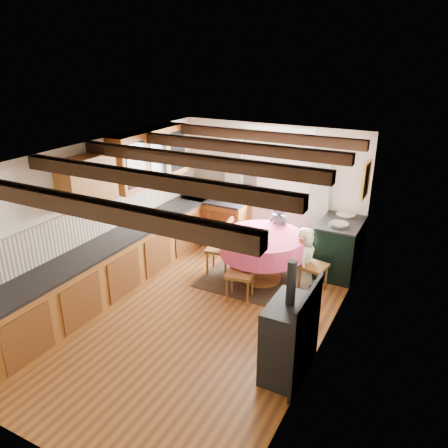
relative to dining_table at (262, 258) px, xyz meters
The scene contains 41 objects.
floor 1.49m from the dining_table, 107.00° to the right, with size 3.60×5.50×0.00m, color brown.
ceiling 2.44m from the dining_table, 107.00° to the right, with size 3.60×5.50×0.00m, color white.
wall_back 1.65m from the dining_table, 106.74° to the left, with size 3.60×0.00×2.40m, color silver.
wall_front 4.21m from the dining_table, 95.79° to the right, with size 3.60×0.00×2.40m, color silver.
wall_left 2.72m from the dining_table, 148.40° to the right, with size 0.00×5.50×2.40m, color silver.
wall_right 2.09m from the dining_table, 44.59° to the right, with size 0.00×5.50×2.40m, color silver.
beam_a 3.88m from the dining_table, 97.07° to the right, with size 3.60×0.16×0.16m, color black.
beam_b 3.06m from the dining_table, 100.00° to the right, with size 3.60×0.16×0.16m, color black.
beam_c 2.37m from the dining_table, 107.00° to the right, with size 3.60×0.16×0.16m, color black.
beam_d 1.97m from the dining_table, 138.91° to the right, with size 3.60×0.16×0.16m, color black.
beam_e 2.04m from the dining_table, 123.23° to the left, with size 3.60×0.16×0.16m, color black.
splash_left 2.56m from the dining_table, 154.17° to the right, with size 0.02×4.50×0.55m, color beige.
splash_back 2.12m from the dining_table, 136.04° to the left, with size 1.40×0.02×0.55m, color beige.
base_cabinet_left 2.35m from the dining_table, 144.57° to the right, with size 0.60×5.30×0.88m, color brown.
base_cabinet_back 1.83m from the dining_table, 143.48° to the left, with size 1.30×0.60×0.88m, color brown.
worktop_left 2.39m from the dining_table, 144.29° to the right, with size 0.64×5.30×0.04m, color black.
worktop_back 1.88m from the dining_table, 143.98° to the left, with size 1.30×0.64×0.04m, color black.
wall_cabinet_glass 2.56m from the dining_table, behind, with size 0.34×1.80×0.90m, color brown.
wall_cabinet_solid 3.03m from the dining_table, 140.90° to the right, with size 0.34×0.90×0.70m, color brown.
window_frame 1.84m from the dining_table, 103.01° to the left, with size 1.34×0.03×1.54m, color white.
window_pane 1.84m from the dining_table, 102.97° to the left, with size 1.20×0.01×1.40m, color white.
curtain_left 1.87m from the dining_table, 132.21° to the left, with size 0.35×0.10×2.10m, color #ABB8A2.
curtain_right 1.55m from the dining_table, 67.49° to the left, with size 0.35×0.10×2.10m, color #ABB8A2.
curtain_rod 2.22m from the dining_table, 103.84° to the left, with size 0.03×0.03×2.00m, color black.
wall_picture 2.09m from the dining_table, 34.69° to the left, with size 0.04×0.50×0.60m, color gold.
wall_plate 1.97m from the dining_table, 64.98° to the left, with size 0.30×0.30×0.02m, color silver.
rug 0.41m from the dining_table, ahead, with size 1.89×1.47×0.01m, color black.
dining_table is the anchor object (origin of this frame).
chair_near 0.71m from the dining_table, 95.81° to the right, with size 0.41×0.42×0.95m, color brown, non-canonical shape.
chair_left 0.77m from the dining_table, behind, with size 0.43×0.45×1.00m, color brown, non-canonical shape.
chair_right 0.86m from the dining_table, ahead, with size 0.40×0.42×0.94m, color brown, non-canonical shape.
aga_range 1.40m from the dining_table, 41.16° to the left, with size 0.68×1.05×0.97m, color black, non-canonical shape.
cast_iron_stove 2.31m from the dining_table, 59.49° to the right, with size 0.45×0.75×1.50m, color black, non-canonical shape.
child_far 0.65m from the dining_table, 85.64° to the left, with size 0.45×0.30×1.24m, color #47525E.
child_right 0.70m from the dining_table, 12.25° to the left, with size 0.50×0.33×1.03m, color beige.
bowl_a 0.53m from the dining_table, 63.12° to the right, with size 0.20×0.20×0.05m, color silver.
bowl_b 0.46m from the dining_table, 164.40° to the right, with size 0.19×0.19×0.06m, color silver.
cup 0.47m from the dining_table, ahead, with size 0.09×0.09×0.09m, color silver.
canister_tall 2.15m from the dining_table, 148.70° to the left, with size 0.15×0.15×0.25m, color #262628.
canister_wide 1.95m from the dining_table, 142.74° to the left, with size 0.18×0.18×0.20m, color #262628.
canister_slim 1.74m from the dining_table, 141.98° to the left, with size 0.10×0.10×0.27m, color #262628.
Camera 1 is at (2.91, -4.75, 3.64)m, focal length 35.30 mm.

